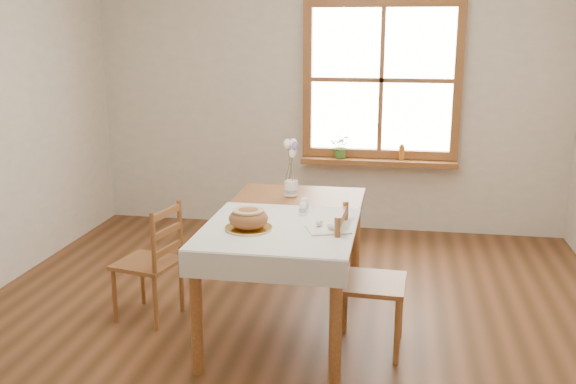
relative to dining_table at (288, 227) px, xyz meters
name	(u,v)px	position (x,y,z in m)	size (l,w,h in m)	color
ground	(280,342)	(0.00, -0.30, -0.66)	(5.00, 5.00, 0.00)	brown
room_walls	(279,66)	(0.00, -0.30, 1.04)	(4.60, 5.10, 2.65)	silver
window	(381,80)	(0.50, 2.17, 0.79)	(1.46, 0.08, 1.46)	#9A612F
window_sill	(378,162)	(0.50, 2.10, 0.03)	(1.46, 0.20, 0.05)	#9A612F
dining_table	(288,227)	(0.00, 0.00, 0.00)	(0.90, 1.60, 0.75)	#9A612F
table_linen	(279,228)	(0.00, -0.30, 0.09)	(0.91, 0.99, 0.01)	silver
chair_left	(147,261)	(-0.95, -0.08, -0.26)	(0.37, 0.39, 0.80)	#9A612F
chair_right	(371,281)	(0.55, -0.26, -0.23)	(0.41, 0.43, 0.88)	#9A612F
bread_plate	(249,228)	(-0.17, -0.38, 0.10)	(0.27, 0.27, 0.01)	white
bread_loaf	(248,217)	(-0.17, -0.38, 0.17)	(0.23, 0.23, 0.13)	#955D35
egg_napkin	(328,229)	(0.30, -0.31, 0.10)	(0.24, 0.20, 0.01)	silver
eggs	(328,225)	(0.30, -0.31, 0.13)	(0.18, 0.17, 0.04)	silver
salt_shaker	(304,205)	(0.10, 0.04, 0.15)	(0.05, 0.05, 0.10)	white
pepper_shaker	(303,209)	(0.10, -0.03, 0.14)	(0.05, 0.05, 0.09)	white
flower_vase	(291,189)	(-0.06, 0.46, 0.14)	(0.10, 0.10, 0.11)	white
lavender_bouquet	(291,160)	(-0.06, 0.46, 0.35)	(0.17, 0.17, 0.32)	#8461AC
potted_plant	(341,149)	(0.15, 2.10, 0.14)	(0.20, 0.23, 0.18)	#437930
amber_bottle	(402,152)	(0.71, 2.10, 0.13)	(0.05, 0.05, 0.15)	#B46621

